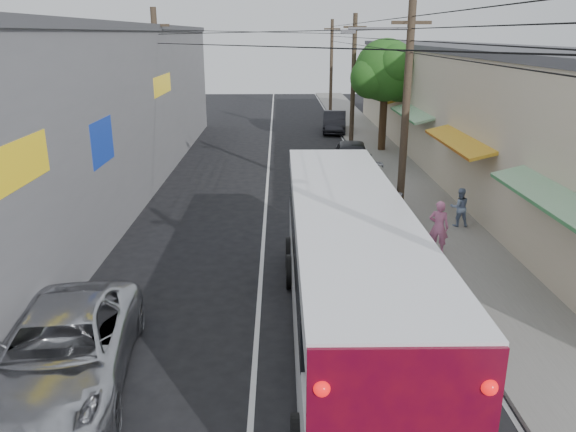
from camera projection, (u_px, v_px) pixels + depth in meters
name	position (u px, v px, depth m)	size (l,w,h in m)	color
sidewalk	(396.00, 174.00, 28.41)	(3.00, 80.00, 0.12)	slate
building_right	(477.00, 107.00, 29.42)	(7.09, 40.00, 6.25)	beige
building_left	(77.00, 108.00, 25.14)	(7.20, 36.00, 7.25)	gray
utility_poles	(331.00, 92.00, 27.40)	(11.80, 45.28, 8.00)	#473828
street_tree	(387.00, 72.00, 32.70)	(4.40, 4.00, 6.60)	#3F2B19
coach_bus	(347.00, 270.00, 12.70)	(2.73, 11.72, 3.37)	white
jeepney	(63.00, 351.00, 11.23)	(2.61, 5.66, 1.57)	silver
parked_suv	(369.00, 198.00, 21.47)	(2.34, 5.75, 1.67)	#95959C
parked_car_mid	(352.00, 157.00, 28.69)	(1.91, 4.74, 1.62)	#292A2E
parked_car_far	(335.00, 122.00, 40.48)	(1.59, 4.56, 1.50)	black
pedestrian_near	(439.00, 227.00, 17.81)	(0.63, 0.42, 1.73)	#CC6C9B
pedestrian_far	(459.00, 207.00, 20.37)	(0.69, 0.54, 1.43)	#7E92B7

